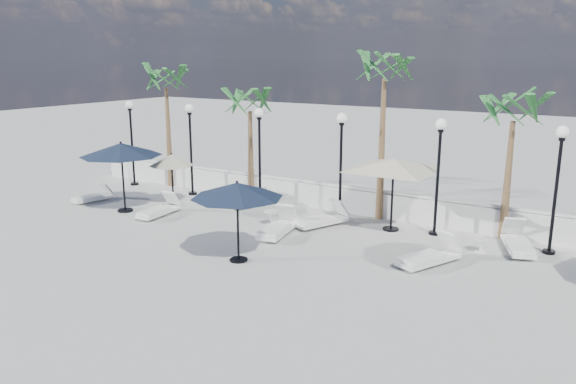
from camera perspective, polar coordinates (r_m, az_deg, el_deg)
The scene contains 26 objects.
ground at distance 15.28m, azimuth -5.87°, elevation -8.57°, with size 100.00×100.00×0.00m, color #A6A7A2.
balustrade at distance 21.25m, azimuth 6.49°, elevation -0.86°, with size 26.00×0.30×1.01m.
lamppost_0 at distance 26.29m, azimuth -15.65°, elevation 6.00°, with size 0.36×0.36×3.84m.
lamppost_1 at distance 23.86m, azimuth -9.89°, elevation 5.57°, with size 0.36×0.36×3.84m.
lamppost_2 at distance 21.71m, azimuth -2.92°, elevation 4.97°, with size 0.36×0.36×3.84m.
lamppost_3 at distance 19.95m, azimuth 5.41°, elevation 4.16°, with size 0.36×0.36×3.84m.
lamppost_4 at distance 18.69m, azimuth 15.07°, elevation 3.11°, with size 0.36×0.36×3.84m.
lamppost_5 at distance 18.03m, azimuth 25.75°, elevation 1.85°, with size 0.36×0.36×3.84m.
palm_0 at distance 25.61m, azimuth -12.29°, elevation 10.60°, with size 2.60×2.60×5.50m.
palm_1 at distance 22.78m, azimuth -3.89°, elevation 8.57°, with size 2.60×2.60×4.70m.
palm_2 at distance 19.93m, azimuth 9.78°, elevation 11.61°, with size 2.60×2.60×6.10m.
palm_3 at distance 18.81m, azimuth 21.94°, elevation 7.16°, with size 2.60×2.60×4.90m.
lounger_0 at distance 24.08m, azimuth -19.24°, elevation -0.46°, with size 0.88×1.72×0.61m.
lounger_1 at distance 22.04m, azimuth -3.64°, elevation -0.92°, with size 1.14×1.88×0.67m.
lounger_2 at distance 21.25m, azimuth -12.99°, elevation -1.77°, with size 0.77×1.94×0.71m.
lounger_3 at distance 18.51m, azimuth -1.02°, elevation -3.62°, with size 1.06×2.20×0.79m.
lounger_4 at distance 19.51m, azimuth 3.46°, elevation -2.76°, with size 1.40×2.13×0.76m.
lounger_5 at distance 16.42m, azimuth 14.15°, elevation -6.33°, with size 1.46×2.16×0.78m.
lounger_6 at distance 18.40m, azimuth 22.31°, elevation -4.80°, with size 1.34×2.16×0.77m.
side_table_0 at distance 23.08m, azimuth -7.33°, elevation -0.22°, with size 0.46×0.46×0.45m.
side_table_1 at distance 19.56m, azimuth -1.69°, elevation -2.52°, with size 0.53×0.53×0.52m.
side_table_2 at distance 17.88m, azimuth 19.03°, elevation -5.02°, with size 0.45×0.45×0.43m.
parasol_navy_left at distance 21.80m, azimuth -16.60°, elevation 4.13°, with size 3.04×3.04×2.69m.
parasol_navy_mid at distance 15.79m, azimuth -5.19°, elevation 0.14°, with size 2.65×2.65×2.37m.
parasol_cream_sq_a at distance 18.86m, azimuth 10.70°, elevation 3.28°, with size 5.37×5.37×2.64m.
parasol_cream_small at distance 22.26m, azimuth -11.76°, elevation 3.13°, with size 1.72×1.72×2.11m.
Camera 1 is at (8.71, -11.15, 5.75)m, focal length 35.00 mm.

